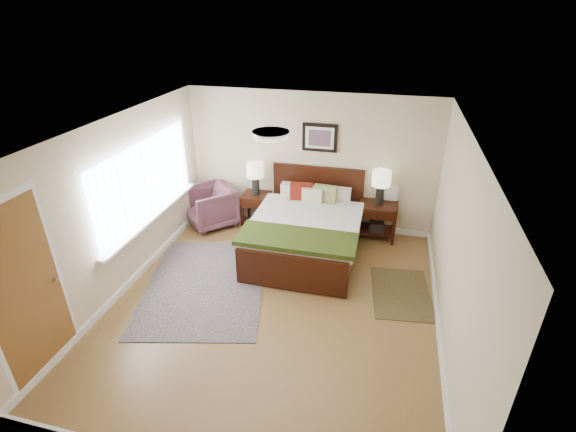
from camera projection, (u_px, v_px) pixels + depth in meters
The scene contains 18 objects.
floor at pixel (274, 303), 5.95m from camera, with size 5.00×5.00×0.00m, color brown.
back_wall at pixel (310, 162), 7.53m from camera, with size 4.50×0.04×2.50m, color beige.
front_wall at pixel (184, 377), 3.22m from camera, with size 4.50×0.04×2.50m, color beige.
left_wall at pixel (119, 208), 5.85m from camera, with size 0.04×5.00×2.50m, color beige.
right_wall at pixel (457, 249), 4.89m from camera, with size 0.04×5.00×2.50m, color beige.
ceiling at pixel (271, 131), 4.80m from camera, with size 4.50×5.00×0.02m, color white.
window at pixel (147, 181), 6.39m from camera, with size 0.11×2.72×1.32m.
door at pixel (26, 294), 4.42m from camera, with size 0.06×1.00×2.18m.
ceil_fixture at pixel (271, 134), 4.82m from camera, with size 0.44×0.44×0.08m.
bed at pixel (306, 225), 6.90m from camera, with size 1.79×2.18×1.17m.
wall_art at pixel (320, 138), 7.25m from camera, with size 0.62×0.05×0.50m.
nightstand_left at pixel (256, 200), 7.87m from camera, with size 0.51×0.46×0.61m.
nightstand_right at pixel (377, 218), 7.43m from camera, with size 0.67×0.50×0.66m.
lamp_left at pixel (255, 173), 7.64m from camera, with size 0.32×0.32×0.61m.
lamp_right at pixel (381, 182), 7.13m from camera, with size 0.32×0.32×0.61m.
armchair at pixel (211, 206), 7.88m from camera, with size 0.82×0.84×0.77m, color brown.
rug_persian at pixel (206, 284), 6.34m from camera, with size 1.74×2.46×0.01m, color #0C1A3C.
rug_navy at pixel (401, 293), 6.14m from camera, with size 0.82×1.24×0.01m, color black.
Camera 1 is at (1.33, -4.53, 3.83)m, focal length 26.00 mm.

